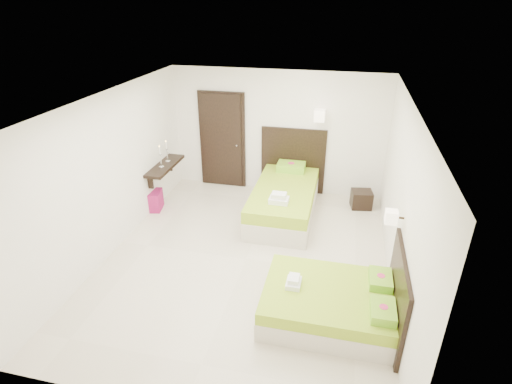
% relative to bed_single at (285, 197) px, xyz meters
% --- Properties ---
extents(floor, '(5.50, 5.50, 0.00)m').
position_rel_bed_single_xyz_m(floor, '(-0.36, -1.69, -0.34)').
color(floor, beige).
rests_on(floor, ground).
extents(bed_single, '(1.37, 2.29, 1.89)m').
position_rel_bed_single_xyz_m(bed_single, '(0.00, 0.00, 0.00)').
color(bed_single, beige).
rests_on(bed_single, ground).
extents(bed_double, '(1.73, 1.47, 1.42)m').
position_rel_bed_single_xyz_m(bed_double, '(1.10, -2.71, -0.08)').
color(bed_double, beige).
rests_on(bed_double, ground).
extents(nightstand, '(0.46, 0.42, 0.36)m').
position_rel_bed_single_xyz_m(nightstand, '(1.49, 0.58, -0.16)').
color(nightstand, black).
rests_on(nightstand, ground).
extents(ottoman, '(0.47, 0.47, 0.40)m').
position_rel_bed_single_xyz_m(ottoman, '(-2.64, -0.44, -0.14)').
color(ottoman, '#89124B').
rests_on(ottoman, ground).
extents(door, '(1.02, 0.15, 2.14)m').
position_rel_bed_single_xyz_m(door, '(-1.56, 1.01, 0.71)').
color(door, black).
rests_on(door, ground).
extents(console_shelf, '(0.35, 1.20, 0.78)m').
position_rel_bed_single_xyz_m(console_shelf, '(-2.45, -0.09, 0.48)').
color(console_shelf, black).
rests_on(console_shelf, ground).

